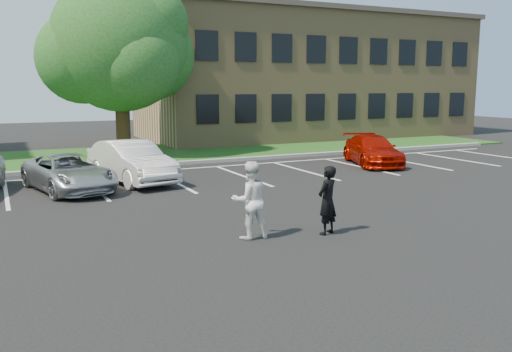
{
  "coord_description": "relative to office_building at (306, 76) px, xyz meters",
  "views": [
    {
      "loc": [
        -5.8,
        -10.98,
        3.47
      ],
      "look_at": [
        0.0,
        1.0,
        1.25
      ],
      "focal_mm": 38.0,
      "sensor_mm": 36.0,
      "label": 1
    }
  ],
  "objects": [
    {
      "name": "tree",
      "position": [
        -13.94,
        -5.8,
        1.19
      ],
      "size": [
        7.8,
        7.2,
        8.8
      ],
      "color": "black",
      "rests_on": "ground"
    },
    {
      "name": "curb",
      "position": [
        -14.0,
        -9.99,
        -4.08
      ],
      "size": [
        40.0,
        0.3,
        0.15
      ],
      "primitive_type": "cube",
      "color": "gray",
      "rests_on": "ground"
    },
    {
      "name": "car_red_compact",
      "position": [
        -4.72,
        -13.71,
        -3.52
      ],
      "size": [
        3.2,
        4.77,
        1.28
      ],
      "primitive_type": "imported",
      "rotation": [
        0.0,
        0.0,
        -0.35
      ],
      "color": "#960B00",
      "rests_on": "ground"
    },
    {
      "name": "car_silver_minivan",
      "position": [
        -17.67,
        -14.26,
        -3.55
      ],
      "size": [
        2.98,
        4.75,
        1.23
      ],
      "primitive_type": "imported",
      "rotation": [
        0.0,
        0.0,
        0.23
      ],
      "color": "#A8AAAF",
      "rests_on": "ground"
    },
    {
      "name": "grass_strip",
      "position": [
        -14.0,
        -5.99,
        -4.12
      ],
      "size": [
        44.0,
        8.0,
        0.08
      ],
      "primitive_type": "cube",
      "color": "#1A4D16",
      "rests_on": "ground"
    },
    {
      "name": "car_white_sedan",
      "position": [
        -15.41,
        -13.53,
        -3.4
      ],
      "size": [
        2.54,
        4.83,
        1.51
      ],
      "primitive_type": "imported",
      "rotation": [
        0.0,
        0.0,
        0.21
      ],
      "color": "silver",
      "rests_on": "ground"
    },
    {
      "name": "stall_lines",
      "position": [
        -12.6,
        -13.04,
        -4.15
      ],
      "size": [
        34.0,
        5.36,
        0.01
      ],
      "color": "silver",
      "rests_on": "ground"
    },
    {
      "name": "man_black_suit",
      "position": [
        -12.87,
        -22.5,
        -3.34
      ],
      "size": [
        0.71,
        0.61,
        1.63
      ],
      "primitive_type": "imported",
      "rotation": [
        0.0,
        0.0,
        3.59
      ],
      "color": "black",
      "rests_on": "ground"
    },
    {
      "name": "office_building",
      "position": [
        0.0,
        0.0,
        0.0
      ],
      "size": [
        22.4,
        10.4,
        8.3
      ],
      "color": "#9C8255",
      "rests_on": "ground"
    },
    {
      "name": "man_white_shirt",
      "position": [
        -14.66,
        -22.04,
        -3.26
      ],
      "size": [
        0.92,
        0.74,
        1.79
      ],
      "primitive_type": "imported",
      "rotation": [
        0.0,
        0.0,
        3.06
      ],
      "color": "white",
      "rests_on": "ground"
    },
    {
      "name": "ground_plane",
      "position": [
        -14.0,
        -21.99,
        -4.16
      ],
      "size": [
        90.0,
        90.0,
        0.0
      ],
      "primitive_type": "plane",
      "color": "black",
      "rests_on": "ground"
    }
  ]
}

